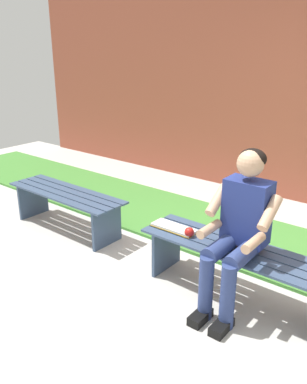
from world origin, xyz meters
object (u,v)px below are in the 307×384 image
(apple, at_px, (189,232))
(book_open, at_px, (174,228))
(bench_near, at_px, (237,260))
(bench_far, at_px, (66,201))
(person_seated, at_px, (239,226))

(apple, height_order, book_open, apple)
(bench_near, bearing_deg, book_open, 2.16)
(bench_far, xyz_separation_m, book_open, (-1.48, 0.02, 0.12))
(bench_near, relative_size, book_open, 3.98)
(bench_far, height_order, person_seated, person_seated)
(bench_near, height_order, person_seated, person_seated)
(person_seated, height_order, apple, person_seated)
(bench_far, relative_size, apple, 17.97)
(bench_near, height_order, bench_far, same)
(apple, bearing_deg, bench_far, -2.26)
(person_seated, distance_m, book_open, 0.69)
(bench_far, height_order, apple, apple)
(person_seated, bearing_deg, bench_near, -67.64)
(apple, xyz_separation_m, book_open, (0.19, -0.04, -0.03))
(bench_near, distance_m, apple, 0.45)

